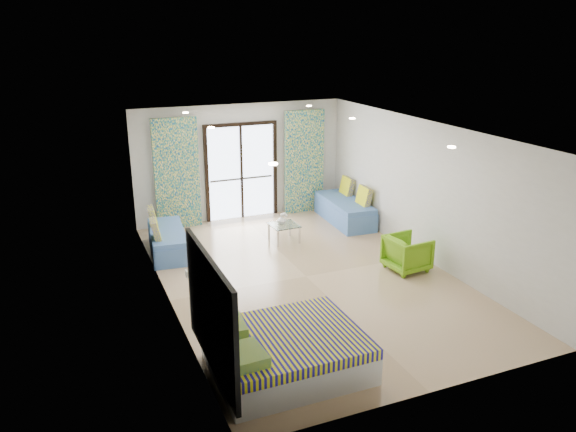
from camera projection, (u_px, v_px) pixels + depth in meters
name	position (u px, v px, depth m)	size (l,w,h in m)	color
floor	(306.00, 276.00, 10.28)	(5.00, 7.50, 0.01)	tan
ceiling	(308.00, 130.00, 9.42)	(5.00, 7.50, 0.01)	silver
wall_back	(241.00, 162.00, 13.13)	(5.00, 0.01, 2.70)	silver
wall_front	(439.00, 295.00, 6.57)	(5.00, 0.01, 2.70)	silver
wall_left	(164.00, 224.00, 8.94)	(0.01, 7.50, 2.70)	silver
wall_right	(425.00, 191.00, 10.76)	(0.01, 7.50, 2.70)	silver
balcony_door	(241.00, 166.00, 13.14)	(1.76, 0.08, 2.28)	black
balcony_rail	(241.00, 179.00, 13.24)	(1.52, 0.03, 0.04)	#595451
curtain_left	(177.00, 174.00, 12.44)	(1.00, 0.10, 2.50)	white
curtain_right	(304.00, 162.00, 13.57)	(1.00, 0.10, 2.50)	white
downlight_a	(273.00, 164.00, 7.17)	(0.12, 0.12, 0.02)	#FFE0B2
downlight_b	(452.00, 147.00, 8.19)	(0.12, 0.12, 0.02)	#FFE0B2
downlight_c	(211.00, 128.00, 9.80)	(0.12, 0.12, 0.02)	#FFE0B2
downlight_d	(352.00, 118.00, 10.82)	(0.12, 0.12, 0.02)	#FFE0B2
downlight_e	(186.00, 113.00, 11.55)	(0.12, 0.12, 0.02)	#FFE0B2
downlight_f	(309.00, 106.00, 12.57)	(0.12, 0.12, 0.02)	#FFE0B2
headboard	(211.00, 313.00, 6.76)	(0.06, 2.10, 1.50)	black
switch_plate	(186.00, 274.00, 7.86)	(0.02, 0.10, 0.10)	silver
bed	(286.00, 352.00, 7.37)	(1.94, 1.59, 0.67)	silver
daybed_left	(167.00, 240.00, 11.30)	(0.85, 1.80, 0.86)	#486EAB
daybed_right	(345.00, 210.00, 13.12)	(0.84, 1.95, 0.95)	#486EAB
coffee_table	(284.00, 226.00, 11.88)	(0.58, 0.58, 0.66)	silver
vase	(282.00, 220.00, 11.86)	(0.19, 0.20, 0.19)	white
armchair	(407.00, 251.00, 10.46)	(0.71, 0.67, 0.73)	#6EB016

